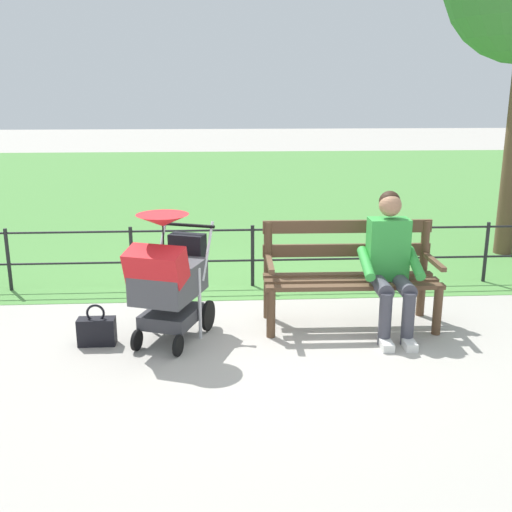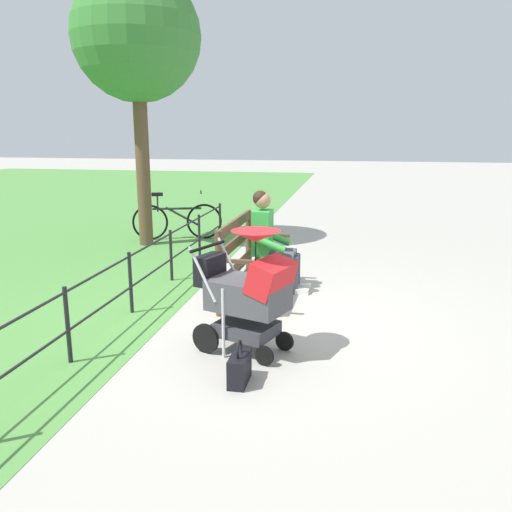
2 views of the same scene
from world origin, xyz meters
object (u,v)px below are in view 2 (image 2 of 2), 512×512
Objects in this scene: park_bench at (249,255)px; handbag at (239,368)px; person_on_bench at (271,238)px; tree_near_bench at (137,38)px; bicycle at (177,220)px; stroller at (249,290)px.

handbag is at bearing 9.53° from park_bench.
person_on_bench is 4.47m from tree_near_bench.
person_on_bench is at bearing 37.92° from bicycle.
stroller is at bearing 3.21° from person_on_bench.
stroller is 5.36m from bicycle.
bicycle is (-2.86, -2.23, -0.31)m from person_on_bench.
park_bench is 4.35× the size of handbag.
handbag is at bearing 4.43° from stroller.
tree_near_bench reaches higher than handbag.
person_on_bench reaches higher than stroller.
stroller reaches higher than handbag.
person_on_bench reaches higher than park_bench.
stroller reaches higher than park_bench.
person_on_bench is 1.11× the size of stroller.
tree_near_bench is (-4.90, -2.78, 3.34)m from handbag.
handbag is 0.23× the size of bicycle.
person_on_bench is 3.45× the size of handbag.
stroller is at bearing -175.57° from handbag.
tree_near_bench reaches higher than park_bench.
person_on_bench is at bearing -176.49° from handbag.
park_bench is at bearing -168.55° from stroller.
tree_near_bench is (-2.31, -2.62, 2.79)m from person_on_bench.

